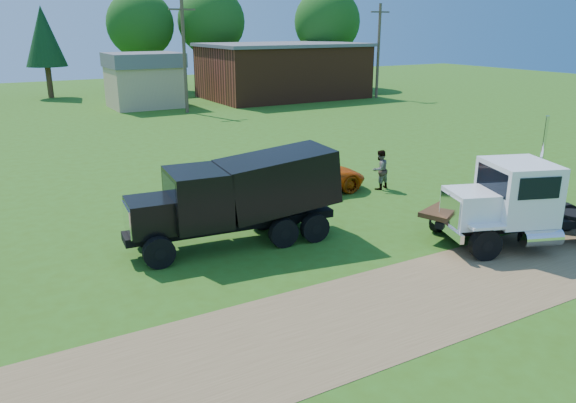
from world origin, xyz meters
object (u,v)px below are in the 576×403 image
orange_pickup (308,176)px  white_semi_tractor (519,204)px  flatbed_trailer (490,200)px  black_dump_truck (241,194)px

orange_pickup → white_semi_tractor: bearing=-161.8°
white_semi_tractor → orange_pickup: (-2.74, 8.69, -0.72)m
flatbed_trailer → white_semi_tractor: bearing=-139.5°
orange_pickup → flatbed_trailer: (3.94, -6.56, 0.07)m
flatbed_trailer → black_dump_truck: bearing=143.6°
white_semi_tractor → orange_pickup: white_semi_tractor is taller
orange_pickup → flatbed_trailer: size_ratio=0.69×
black_dump_truck → orange_pickup: bearing=43.5°
white_semi_tractor → flatbed_trailer: size_ratio=0.94×
black_dump_truck → orange_pickup: 6.46m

